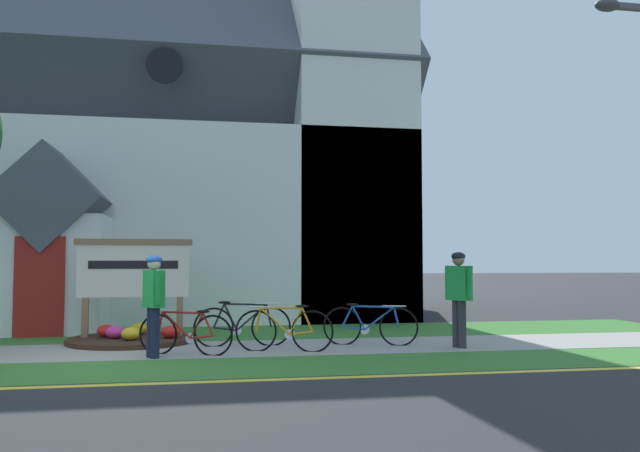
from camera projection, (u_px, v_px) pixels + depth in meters
ground at (115, 335)px, 13.47m from camera, size 140.00×140.00×0.00m
sidewalk_slab at (144, 351)px, 11.11m from camera, size 32.00×2.21×0.01m
grass_verge at (130, 370)px, 9.11m from camera, size 32.00×1.87×0.01m
church_lawn at (156, 334)px, 13.64m from camera, size 24.00×2.94×0.01m
curb_paint_stripe at (120, 385)px, 8.04m from camera, size 28.00×0.16×0.01m
church_building at (190, 153)px, 19.54m from camera, size 13.64×10.86×14.17m
church_sign at (134, 272)px, 12.53m from camera, size 2.28×0.15×2.02m
flower_bed at (132, 338)px, 12.24m from camera, size 2.42×2.42×0.34m
bicycle_yellow at (284, 330)px, 11.03m from camera, size 1.68×0.52×0.84m
bicycle_silver at (242, 325)px, 11.73m from camera, size 1.80×0.10×0.86m
bicycle_black at (370, 325)px, 11.87m from camera, size 1.72×0.58×0.80m
bicycle_blue at (186, 333)px, 10.64m from camera, size 1.58×0.67×0.78m
cyclist_in_green_jersey at (154, 298)px, 10.30m from camera, size 0.39×0.68×1.67m
cyclist_in_yellow_jersey at (459, 291)px, 11.53m from camera, size 0.39×0.73×1.75m
roadside_conifer at (367, 192)px, 21.74m from camera, size 3.38×3.38×6.34m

